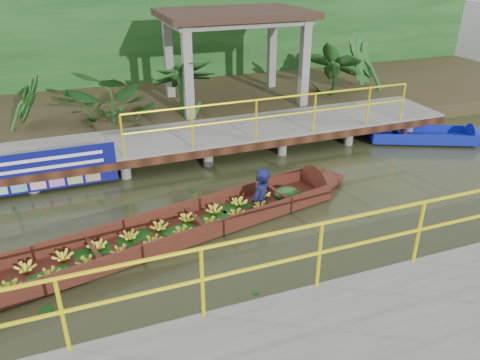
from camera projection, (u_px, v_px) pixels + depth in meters
name	position (u px, v px, depth m)	size (l,w,h in m)	color
ground	(200.00, 227.00, 8.96)	(80.00, 80.00, 0.00)	#292E17
land_strip	(135.00, 107.00, 15.17)	(30.00, 8.00, 0.45)	#362E1B
far_dock	(162.00, 142.00, 11.64)	(16.00, 2.06, 1.66)	slate
pavilion	(234.00, 23.00, 13.97)	(4.40, 3.00, 3.00)	slate
foliage_backdrop	(119.00, 38.00, 16.49)	(30.00, 0.80, 4.00)	#144016
vendor_boat	(164.00, 229.00, 8.48)	(9.60, 2.91, 2.04)	#3D1810
moored_blue_boat	(450.00, 137.00, 12.90)	(3.32, 2.06, 0.78)	#0D1997
blue_banner	(47.00, 170.00, 9.97)	(2.89, 0.04, 0.90)	#0C0E65
tropical_plants	(179.00, 86.00, 13.14)	(14.43, 1.43, 1.79)	#144016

